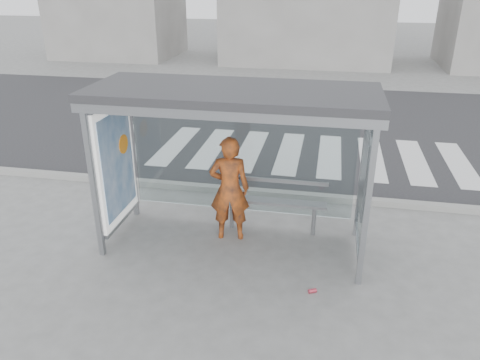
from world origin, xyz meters
name	(u,v)px	position (x,y,z in m)	size (l,w,h in m)	color
ground	(234,244)	(0.00, 0.00, 0.00)	(80.00, 80.00, 0.00)	slate
road	(281,123)	(0.00, 7.00, 0.00)	(30.00, 10.00, 0.01)	#262629
curb	(253,192)	(0.00, 1.95, 0.06)	(30.00, 0.18, 0.12)	gray
crosswalk	(309,154)	(1.00, 4.50, 0.00)	(7.55, 3.00, 0.00)	silver
bus_shelter	(210,128)	(-0.37, 0.06, 1.98)	(4.25, 1.65, 2.62)	gray
building_center	(308,9)	(0.00, 18.00, 2.50)	(8.00, 5.00, 5.00)	gray
person	(230,189)	(-0.11, 0.22, 0.90)	(0.66, 0.43, 1.80)	#CC4313
bench	(273,201)	(0.56, 0.58, 0.56)	(1.84, 0.23, 0.95)	slate
soda_can	(312,291)	(1.36, -1.06, 0.03)	(0.06, 0.06, 0.11)	#DD4156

